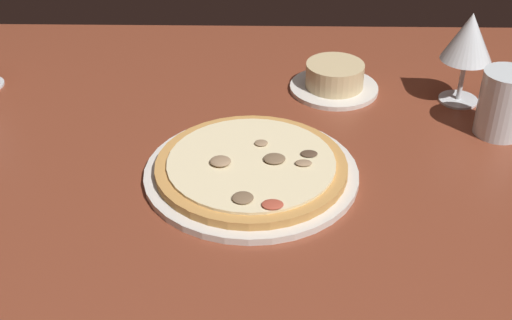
% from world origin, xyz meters
% --- Properties ---
extents(dining_table, '(1.50, 1.10, 0.04)m').
position_xyz_m(dining_table, '(0.00, 0.00, 0.02)').
color(dining_table, brown).
rests_on(dining_table, ground).
extents(pizza_main, '(0.30, 0.30, 0.03)m').
position_xyz_m(pizza_main, '(-0.01, 0.01, 0.05)').
color(pizza_main, silver).
rests_on(pizza_main, dining_table).
extents(ramekin_on_saucer, '(0.15, 0.15, 0.05)m').
position_xyz_m(ramekin_on_saucer, '(0.12, 0.27, 0.06)').
color(ramekin_on_saucer, silver).
rests_on(ramekin_on_saucer, dining_table).
extents(wine_glass_near, '(0.08, 0.08, 0.15)m').
position_xyz_m(wine_glass_near, '(0.33, 0.24, 0.15)').
color(wine_glass_near, silver).
rests_on(wine_glass_near, dining_table).
extents(water_glass, '(0.07, 0.07, 0.10)m').
position_xyz_m(water_glass, '(0.36, 0.13, 0.09)').
color(water_glass, silver).
rests_on(water_glass, dining_table).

